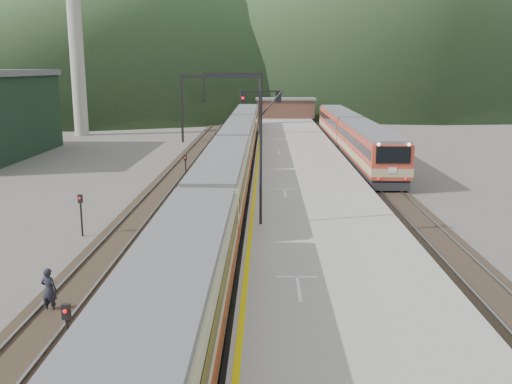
{
  "coord_description": "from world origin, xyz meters",
  "views": [
    {
      "loc": [
        2.62,
        -13.36,
        8.81
      ],
      "look_at": [
        2.04,
        17.77,
        2.0
      ],
      "focal_mm": 40.0,
      "sensor_mm": 36.0,
      "label": 1
    }
  ],
  "objects_px": {
    "main_train": "(233,159)",
    "signal_mast": "(261,138)",
    "second_train": "(351,134)",
    "worker": "(49,290)"
  },
  "relations": [
    {
      "from": "main_train",
      "to": "worker",
      "type": "xyz_separation_m",
      "value": [
        -5.31,
        -24.02,
        -1.07
      ]
    },
    {
      "from": "main_train",
      "to": "second_train",
      "type": "distance_m",
      "value": 20.0
    },
    {
      "from": "signal_mast",
      "to": "worker",
      "type": "height_order",
      "value": "signal_mast"
    },
    {
      "from": "main_train",
      "to": "signal_mast",
      "type": "relative_size",
      "value": 10.46
    },
    {
      "from": "worker",
      "to": "main_train",
      "type": "bearing_deg",
      "value": -89.07
    },
    {
      "from": "main_train",
      "to": "signal_mast",
      "type": "height_order",
      "value": "signal_mast"
    },
    {
      "from": "main_train",
      "to": "signal_mast",
      "type": "xyz_separation_m",
      "value": [
        2.34,
        -15.34,
        3.5
      ]
    },
    {
      "from": "second_train",
      "to": "worker",
      "type": "relative_size",
      "value": 23.55
    },
    {
      "from": "second_train",
      "to": "worker",
      "type": "xyz_separation_m",
      "value": [
        -16.81,
        -40.38,
        -1.18
      ]
    },
    {
      "from": "main_train",
      "to": "worker",
      "type": "distance_m",
      "value": 24.62
    }
  ]
}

